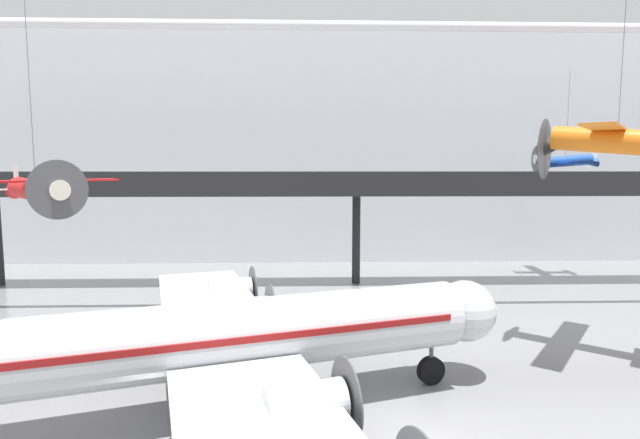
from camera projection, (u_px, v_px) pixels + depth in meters
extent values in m
cube|color=silver|center=(346.00, 147.00, 52.81)|extent=(140.00, 3.00, 24.21)
cube|color=black|center=(358.00, 190.00, 41.42)|extent=(110.00, 3.20, 0.90)
cube|color=black|center=(360.00, 178.00, 39.78)|extent=(110.00, 0.12, 1.10)
cylinder|color=black|center=(356.00, 239.00, 42.83)|extent=(0.70, 0.70, 7.66)
cylinder|color=silver|center=(375.00, 26.00, 31.08)|extent=(120.00, 0.60, 0.60)
cylinder|color=silver|center=(211.00, 338.00, 19.62)|extent=(21.33, 9.04, 2.91)
sphere|color=silver|center=(465.00, 311.00, 23.37)|extent=(2.86, 2.86, 2.86)
cube|color=maroon|center=(211.00, 331.00, 19.59)|extent=(19.91, 8.66, 0.26)
cube|color=silver|center=(208.00, 300.00, 27.75)|extent=(8.76, 14.55, 0.28)
cylinder|color=silver|center=(244.00, 311.00, 25.38)|extent=(2.79, 2.07, 1.40)
cylinder|color=#4C4C51|center=(270.00, 309.00, 25.82)|extent=(0.83, 2.56, 2.66)
cylinder|color=silver|center=(230.00, 290.00, 29.77)|extent=(2.79, 2.07, 1.40)
cylinder|color=#4C4C51|center=(253.00, 288.00, 30.20)|extent=(0.83, 2.56, 2.66)
cylinder|color=silver|center=(305.00, 405.00, 15.42)|extent=(2.79, 2.07, 1.40)
cylinder|color=#4C4C51|center=(346.00, 398.00, 15.86)|extent=(0.83, 2.56, 2.66)
cylinder|color=#4C4C51|center=(431.00, 358.00, 23.02)|extent=(0.20, 0.20, 1.21)
cylinder|color=black|center=(431.00, 370.00, 23.09)|extent=(1.35, 0.74, 1.30)
cylinder|color=#4C4C51|center=(212.00, 366.00, 22.11)|extent=(0.20, 0.20, 1.21)
cylinder|color=black|center=(212.00, 379.00, 22.18)|extent=(1.35, 0.74, 1.30)
cylinder|color=#4C4C51|center=(227.00, 415.00, 17.73)|extent=(0.20, 0.20, 1.21)
cylinder|color=black|center=(228.00, 431.00, 17.79)|extent=(1.35, 0.74, 1.30)
cylinder|color=red|center=(36.00, 191.00, 24.39)|extent=(4.38, 4.26, 1.29)
cone|color=silver|center=(57.00, 190.00, 22.62)|extent=(1.25, 1.25, 0.94)
cylinder|color=#4C4C51|center=(58.00, 190.00, 22.49)|extent=(1.91, 1.98, 2.71)
cone|color=red|center=(19.00, 192.00, 26.03)|extent=(1.62, 1.60, 0.95)
cube|color=red|center=(38.00, 181.00, 24.13)|extent=(6.15, 6.33, 0.10)
cube|color=silver|center=(16.00, 177.00, 26.16)|extent=(0.48, 0.47, 1.25)
cube|color=silver|center=(17.00, 189.00, 26.23)|extent=(2.32, 2.38, 0.06)
cylinder|color=slate|center=(30.00, 87.00, 23.86)|extent=(0.04, 0.04, 8.90)
cylinder|color=#1E4CAD|center=(566.00, 161.00, 44.37)|extent=(4.62, 1.20, 1.27)
cone|color=white|center=(539.00, 159.00, 44.42)|extent=(0.80, 0.89, 0.84)
cylinder|color=#4C4C51|center=(537.00, 159.00, 44.42)|extent=(0.18, 2.43, 2.44)
cone|color=#1E4CAD|center=(591.00, 163.00, 44.33)|extent=(1.31, 0.87, 0.88)
cube|color=#1E4CAD|center=(562.00, 164.00, 44.41)|extent=(1.50, 6.88, 0.10)
cube|color=white|center=(594.00, 155.00, 44.24)|extent=(0.55, 0.09, 1.12)
cube|color=white|center=(594.00, 161.00, 44.30)|extent=(0.69, 2.46, 0.06)
cylinder|color=slate|center=(568.00, 114.00, 43.93)|extent=(0.04, 0.04, 7.39)
cylinder|color=orange|center=(617.00, 141.00, 24.85)|extent=(5.57, 4.72, 1.79)
cone|color=black|center=(549.00, 149.00, 26.72)|extent=(1.47, 1.50, 1.12)
cylinder|color=#4C4C51|center=(545.00, 149.00, 26.86)|extent=(2.02, 2.58, 3.24)
cube|color=orange|center=(610.00, 130.00, 25.00)|extent=(6.72, 8.07, 0.10)
cylinder|color=slate|center=(622.00, 62.00, 24.44)|extent=(0.04, 0.04, 6.49)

